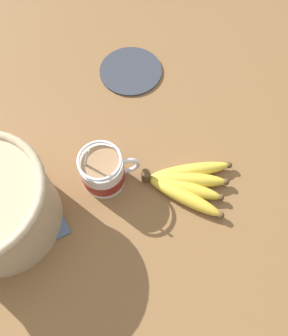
{
  "coord_description": "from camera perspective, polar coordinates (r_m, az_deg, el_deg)",
  "views": [
    {
      "loc": [
        -3.01,
        -26.0,
        69.16
      ],
      "look_at": [
        3.33,
        2.7,
        8.04
      ],
      "focal_mm": 35.0,
      "sensor_mm": 36.0,
      "label": 1
    }
  ],
  "objects": [
    {
      "name": "table",
      "position": [
        0.72,
        -2.12,
        -4.52
      ],
      "size": [
        139.64,
        139.64,
        3.73
      ],
      "color": "brown",
      "rests_on": "ground"
    },
    {
      "name": "coffee_mug",
      "position": [
        0.68,
        -7.12,
        -0.61
      ],
      "size": [
        12.99,
        9.04,
        14.17
      ],
      "color": "silver",
      "rests_on": "table"
    },
    {
      "name": "banana_bunch",
      "position": [
        0.7,
        7.49,
        -2.67
      ],
      "size": [
        20.06,
        14.06,
        4.01
      ],
      "color": "#4C381E",
      "rests_on": "table"
    },
    {
      "name": "napkin",
      "position": [
        0.72,
        -20.55,
        -9.7
      ],
      "size": [
        19.53,
        16.21,
        0.6
      ],
      "color": "slate",
      "rests_on": "table"
    },
    {
      "name": "small_plate",
      "position": [
        0.88,
        -2.32,
        16.56
      ],
      "size": [
        16.06,
        16.06,
        0.6
      ],
      "color": "#333842",
      "rests_on": "table"
    }
  ]
}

